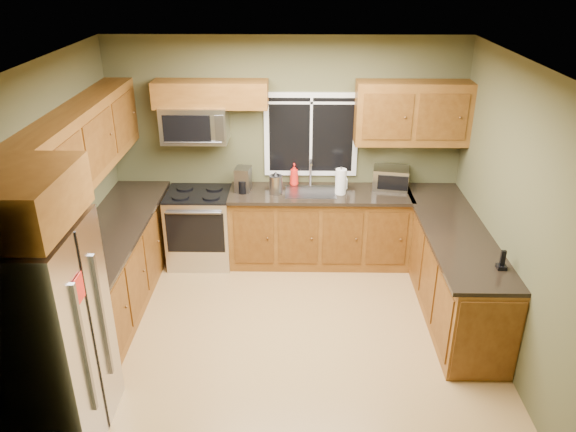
{
  "coord_description": "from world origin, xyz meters",
  "views": [
    {
      "loc": [
        0.14,
        -4.69,
        3.51
      ],
      "look_at": [
        0.05,
        0.35,
        1.15
      ],
      "focal_mm": 35.0,
      "sensor_mm": 36.0,
      "label": 1
    }
  ],
  "objects_px": {
    "kettle": "(276,183)",
    "paper_towel_roll": "(341,181)",
    "toaster_oven": "(391,178)",
    "soap_bottle_a": "(294,174)",
    "soap_bottle_b": "(344,181)",
    "cordless_phone": "(502,263)",
    "refrigerator": "(46,337)",
    "microwave": "(195,124)",
    "coffee_maker": "(243,180)",
    "range": "(200,227)"
  },
  "relations": [
    {
      "from": "kettle",
      "to": "soap_bottle_b",
      "type": "bearing_deg",
      "value": 12.83
    },
    {
      "from": "kettle",
      "to": "paper_towel_roll",
      "type": "height_order",
      "value": "paper_towel_roll"
    },
    {
      "from": "range",
      "to": "refrigerator",
      "type": "bearing_deg",
      "value": -103.97
    },
    {
      "from": "coffee_maker",
      "to": "soap_bottle_a",
      "type": "height_order",
      "value": "coffee_maker"
    },
    {
      "from": "kettle",
      "to": "soap_bottle_b",
      "type": "distance_m",
      "value": 0.83
    },
    {
      "from": "kettle",
      "to": "paper_towel_roll",
      "type": "bearing_deg",
      "value": 0.75
    },
    {
      "from": "range",
      "to": "microwave",
      "type": "height_order",
      "value": "microwave"
    },
    {
      "from": "kettle",
      "to": "refrigerator",
      "type": "bearing_deg",
      "value": -120.78
    },
    {
      "from": "coffee_maker",
      "to": "soap_bottle_b",
      "type": "relative_size",
      "value": 1.58
    },
    {
      "from": "microwave",
      "to": "coffee_maker",
      "type": "bearing_deg",
      "value": -10.59
    },
    {
      "from": "range",
      "to": "toaster_oven",
      "type": "bearing_deg",
      "value": 3.63
    },
    {
      "from": "soap_bottle_b",
      "to": "cordless_phone",
      "type": "height_order",
      "value": "cordless_phone"
    },
    {
      "from": "soap_bottle_b",
      "to": "kettle",
      "type": "bearing_deg",
      "value": -167.17
    },
    {
      "from": "refrigerator",
      "to": "microwave",
      "type": "relative_size",
      "value": 2.37
    },
    {
      "from": "soap_bottle_a",
      "to": "paper_towel_roll",
      "type": "bearing_deg",
      "value": -25.32
    },
    {
      "from": "soap_bottle_b",
      "to": "toaster_oven",
      "type": "bearing_deg",
      "value": 0.1
    },
    {
      "from": "refrigerator",
      "to": "soap_bottle_b",
      "type": "distance_m",
      "value": 3.8
    },
    {
      "from": "toaster_oven",
      "to": "paper_towel_roll",
      "type": "distance_m",
      "value": 0.64
    },
    {
      "from": "microwave",
      "to": "paper_towel_roll",
      "type": "xyz_separation_m",
      "value": [
        1.7,
        -0.17,
        -0.64
      ]
    },
    {
      "from": "refrigerator",
      "to": "soap_bottle_a",
      "type": "xyz_separation_m",
      "value": [
        1.84,
        3.0,
        0.18
      ]
    },
    {
      "from": "coffee_maker",
      "to": "paper_towel_roll",
      "type": "bearing_deg",
      "value": -3.13
    },
    {
      "from": "refrigerator",
      "to": "soap_bottle_b",
      "type": "bearing_deg",
      "value": 50.08
    },
    {
      "from": "soap_bottle_a",
      "to": "cordless_phone",
      "type": "height_order",
      "value": "soap_bottle_a"
    },
    {
      "from": "microwave",
      "to": "kettle",
      "type": "bearing_deg",
      "value": -10.6
    },
    {
      "from": "toaster_oven",
      "to": "soap_bottle_a",
      "type": "relative_size",
      "value": 1.68
    },
    {
      "from": "kettle",
      "to": "cordless_phone",
      "type": "distance_m",
      "value": 2.71
    },
    {
      "from": "coffee_maker",
      "to": "cordless_phone",
      "type": "height_order",
      "value": "coffee_maker"
    },
    {
      "from": "cordless_phone",
      "to": "toaster_oven",
      "type": "bearing_deg",
      "value": 110.66
    },
    {
      "from": "toaster_oven",
      "to": "cordless_phone",
      "type": "distance_m",
      "value": 2.04
    },
    {
      "from": "range",
      "to": "cordless_phone",
      "type": "xyz_separation_m",
      "value": [
        3.03,
        -1.76,
        0.53
      ]
    },
    {
      "from": "refrigerator",
      "to": "soap_bottle_a",
      "type": "distance_m",
      "value": 3.52
    },
    {
      "from": "microwave",
      "to": "cordless_phone",
      "type": "relative_size",
      "value": 4.1
    },
    {
      "from": "refrigerator",
      "to": "paper_towel_roll",
      "type": "xyz_separation_m",
      "value": [
        2.39,
        2.74,
        0.19
      ]
    },
    {
      "from": "microwave",
      "to": "soap_bottle_b",
      "type": "height_order",
      "value": "microwave"
    },
    {
      "from": "refrigerator",
      "to": "microwave",
      "type": "bearing_deg",
      "value": 76.66
    },
    {
      "from": "toaster_oven",
      "to": "coffee_maker",
      "type": "bearing_deg",
      "value": -176.34
    },
    {
      "from": "soap_bottle_a",
      "to": "range",
      "type": "bearing_deg",
      "value": -168.68
    },
    {
      "from": "range",
      "to": "microwave",
      "type": "bearing_deg",
      "value": 90.02
    },
    {
      "from": "microwave",
      "to": "soap_bottle_b",
      "type": "relative_size",
      "value": 4.13
    },
    {
      "from": "cordless_phone",
      "to": "coffee_maker",
      "type": "bearing_deg",
      "value": 144.19
    },
    {
      "from": "toaster_oven",
      "to": "paper_towel_roll",
      "type": "height_order",
      "value": "paper_towel_roll"
    },
    {
      "from": "soap_bottle_a",
      "to": "soap_bottle_b",
      "type": "height_order",
      "value": "soap_bottle_a"
    },
    {
      "from": "microwave",
      "to": "kettle",
      "type": "distance_m",
      "value": 1.16
    },
    {
      "from": "paper_towel_roll",
      "to": "cordless_phone",
      "type": "relative_size",
      "value": 1.81
    },
    {
      "from": "toaster_oven",
      "to": "cordless_phone",
      "type": "relative_size",
      "value": 2.5
    },
    {
      "from": "toaster_oven",
      "to": "soap_bottle_b",
      "type": "bearing_deg",
      "value": -179.9
    },
    {
      "from": "soap_bottle_b",
      "to": "cordless_phone",
      "type": "relative_size",
      "value": 0.99
    },
    {
      "from": "cordless_phone",
      "to": "microwave",
      "type": "bearing_deg",
      "value": 148.0
    },
    {
      "from": "microwave",
      "to": "soap_bottle_a",
      "type": "distance_m",
      "value": 1.33
    },
    {
      "from": "refrigerator",
      "to": "coffee_maker",
      "type": "relative_size",
      "value": 6.21
    }
  ]
}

